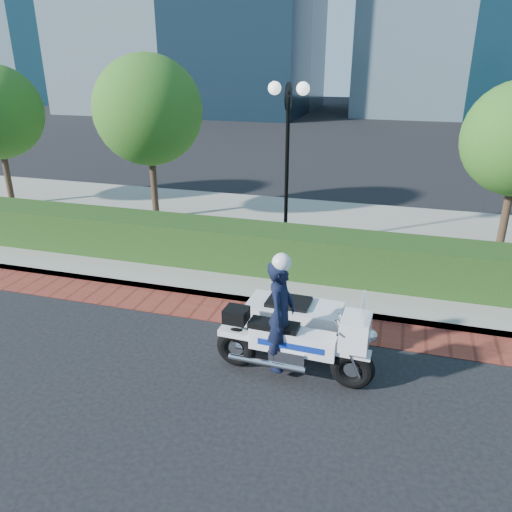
# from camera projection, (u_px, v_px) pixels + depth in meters

# --- Properties ---
(ground) EXTENTS (120.00, 120.00, 0.00)m
(ground) POSITION_uv_depth(u_px,v_px,m) (167.00, 344.00, 9.18)
(ground) COLOR black
(ground) RESTS_ON ground
(brick_strip) EXTENTS (60.00, 1.00, 0.01)m
(brick_strip) POSITION_uv_depth(u_px,v_px,m) (198.00, 307.00, 10.51)
(brick_strip) COLOR maroon
(brick_strip) RESTS_ON ground
(sidewalk) EXTENTS (60.00, 8.00, 0.15)m
(sidewalk) POSITION_uv_depth(u_px,v_px,m) (258.00, 235.00, 14.49)
(sidewalk) COLOR gray
(sidewalk) RESTS_ON ground
(hedge_main) EXTENTS (18.00, 1.20, 1.00)m
(hedge_main) POSITION_uv_depth(u_px,v_px,m) (230.00, 245.00, 12.14)
(hedge_main) COLOR black
(hedge_main) RESTS_ON sidewalk
(lamppost) EXTENTS (1.02, 0.70, 4.21)m
(lamppost) POSITION_uv_depth(u_px,v_px,m) (287.00, 141.00, 12.43)
(lamppost) COLOR black
(lamppost) RESTS_ON sidewalk
(tree_b) EXTENTS (3.20, 3.20, 4.89)m
(tree_b) POSITION_uv_depth(u_px,v_px,m) (148.00, 111.00, 14.60)
(tree_b) COLOR #332319
(tree_b) RESTS_ON sidewalk
(police_motorcycle) EXTENTS (2.66, 1.89, 2.16)m
(police_motorcycle) POSITION_uv_depth(u_px,v_px,m) (293.00, 325.00, 8.36)
(police_motorcycle) COLOR black
(police_motorcycle) RESTS_ON ground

